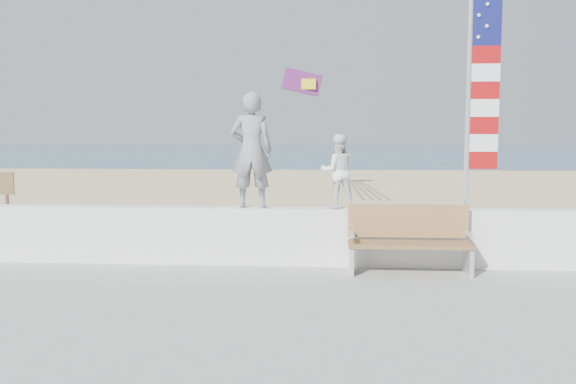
% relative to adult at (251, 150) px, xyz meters
% --- Properties ---
extents(ground, '(220.00, 220.00, 0.00)m').
position_rel_adult_xyz_m(ground, '(0.39, -2.00, -1.98)').
color(ground, '#324E64').
rests_on(ground, ground).
extents(sand, '(90.00, 40.00, 0.08)m').
position_rel_adult_xyz_m(sand, '(0.39, 7.00, -1.94)').
color(sand, '#C8B585').
rests_on(sand, ground).
extents(seawall, '(30.00, 0.35, 0.90)m').
position_rel_adult_xyz_m(seawall, '(0.39, 0.00, -1.35)').
color(seawall, white).
rests_on(seawall, boardwalk).
extents(adult, '(0.68, 0.46, 1.81)m').
position_rel_adult_xyz_m(adult, '(0.00, 0.00, 0.00)').
color(adult, gray).
rests_on(adult, seawall).
extents(child, '(0.62, 0.52, 1.15)m').
position_rel_adult_xyz_m(child, '(1.35, 0.00, -0.33)').
color(child, white).
rests_on(child, seawall).
extents(bench, '(1.80, 0.57, 1.00)m').
position_rel_adult_xyz_m(bench, '(2.41, -0.45, -1.29)').
color(bench, brown).
rests_on(bench, boardwalk).
extents(flag, '(0.50, 0.08, 3.50)m').
position_rel_adult_xyz_m(flag, '(3.44, -0.00, 1.01)').
color(flag, white).
rests_on(flag, seawall).
extents(parafoil_kite, '(0.90, 0.40, 0.60)m').
position_rel_adult_xyz_m(parafoil_kite, '(0.63, 3.78, 1.36)').
color(parafoil_kite, red).
rests_on(parafoil_kite, ground).
extents(sign, '(0.32, 0.07, 1.46)m').
position_rel_adult_xyz_m(sign, '(-4.75, 1.35, -1.04)').
color(sign, '#8A6142').
rests_on(sign, sand).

